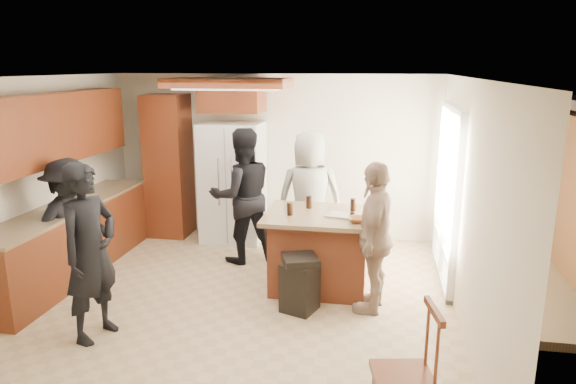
% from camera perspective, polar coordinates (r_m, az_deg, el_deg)
% --- Properties ---
extents(person_front_left, '(0.61, 0.74, 1.76)m').
position_cam_1_polar(person_front_left, '(5.30, -21.12, -6.29)').
color(person_front_left, black).
rests_on(person_front_left, ground).
extents(person_behind_left, '(1.04, 0.91, 1.83)m').
position_cam_1_polar(person_behind_left, '(6.92, -5.10, -0.44)').
color(person_behind_left, black).
rests_on(person_behind_left, ground).
extents(person_behind_right, '(0.96, 0.70, 1.80)m').
position_cam_1_polar(person_behind_right, '(6.87, 2.45, -0.61)').
color(person_behind_right, gray).
rests_on(person_behind_right, ground).
extents(person_side_right, '(0.64, 1.04, 1.66)m').
position_cam_1_polar(person_side_right, '(5.59, 9.64, -4.99)').
color(person_side_right, tan).
rests_on(person_side_right, ground).
extents(person_counter, '(0.69, 1.11, 1.59)m').
position_cam_1_polar(person_counter, '(6.54, -22.99, -3.46)').
color(person_counter, black).
rests_on(person_counter, ground).
extents(left_cabinetry, '(0.64, 3.00, 2.30)m').
position_cam_1_polar(left_cabinetry, '(6.98, -23.70, -1.11)').
color(left_cabinetry, maroon).
rests_on(left_cabinetry, ground).
extents(back_wall_units, '(1.80, 0.60, 2.45)m').
position_cam_1_polar(back_wall_units, '(8.04, -11.46, 4.74)').
color(back_wall_units, maroon).
rests_on(back_wall_units, ground).
extents(refrigerator, '(0.90, 0.76, 1.80)m').
position_cam_1_polar(refrigerator, '(7.80, -6.14, 1.08)').
color(refrigerator, white).
rests_on(refrigerator, ground).
extents(kitchen_island, '(1.28, 1.03, 0.93)m').
position_cam_1_polar(kitchen_island, '(6.17, 3.51, -6.47)').
color(kitchen_island, '#A74A2B').
rests_on(kitchen_island, ground).
extents(island_items, '(0.95, 0.63, 0.15)m').
position_cam_1_polar(island_items, '(5.93, 5.68, -2.37)').
color(island_items, silver).
rests_on(island_items, kitchen_island).
extents(trash_bin, '(0.46, 0.46, 0.63)m').
position_cam_1_polar(trash_bin, '(5.67, 1.32, -10.07)').
color(trash_bin, black).
rests_on(trash_bin, ground).
extents(spindle_chair, '(0.49, 0.49, 0.99)m').
position_cam_1_polar(spindle_chair, '(3.99, 12.98, -19.43)').
color(spindle_chair, maroon).
rests_on(spindle_chair, ground).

